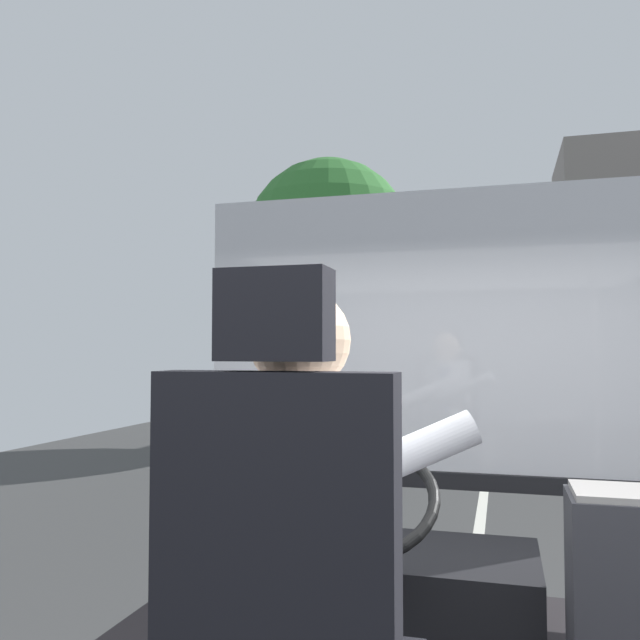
{
  "coord_description": "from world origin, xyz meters",
  "views": [
    {
      "loc": [
        0.26,
        -1.64,
        1.94
      ],
      "look_at": [
        -0.51,
        1.11,
        2.08
      ],
      "focal_mm": 36.47,
      "sensor_mm": 36.0,
      "label": 1
    }
  ],
  "objects_px": {
    "bus_driver": "(305,523)",
    "driver_seat": "(290,640)",
    "parked_car_red": "(613,386)",
    "steering_console": "(387,598)",
    "fare_box": "(620,615)"
  },
  "relations": [
    {
      "from": "steering_console",
      "to": "parked_car_red",
      "type": "bearing_deg",
      "value": 79.54
    },
    {
      "from": "driver_seat",
      "to": "bus_driver",
      "type": "bearing_deg",
      "value": 90.0
    },
    {
      "from": "bus_driver",
      "to": "parked_car_red",
      "type": "relative_size",
      "value": 0.21
    },
    {
      "from": "parked_car_red",
      "to": "driver_seat",
      "type": "bearing_deg",
      "value": -99.98
    },
    {
      "from": "steering_console",
      "to": "fare_box",
      "type": "bearing_deg",
      "value": -23.64
    },
    {
      "from": "steering_console",
      "to": "fare_box",
      "type": "relative_size",
      "value": 1.5
    },
    {
      "from": "fare_box",
      "to": "parked_car_red",
      "type": "distance_m",
      "value": 23.69
    },
    {
      "from": "fare_box",
      "to": "parked_car_red",
      "type": "relative_size",
      "value": 0.18
    },
    {
      "from": "bus_driver",
      "to": "driver_seat",
      "type": "bearing_deg",
      "value": -90.0
    },
    {
      "from": "bus_driver",
      "to": "fare_box",
      "type": "xyz_separation_m",
      "value": [
        0.75,
        0.72,
        -0.4
      ]
    },
    {
      "from": "driver_seat",
      "to": "bus_driver",
      "type": "distance_m",
      "value": 0.23
    },
    {
      "from": "bus_driver",
      "to": "parked_car_red",
      "type": "distance_m",
      "value": 24.54
    },
    {
      "from": "fare_box",
      "to": "bus_driver",
      "type": "bearing_deg",
      "value": -136.2
    },
    {
      "from": "steering_console",
      "to": "parked_car_red",
      "type": "relative_size",
      "value": 0.27
    },
    {
      "from": "fare_box",
      "to": "steering_console",
      "type": "bearing_deg",
      "value": 156.36
    }
  ]
}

